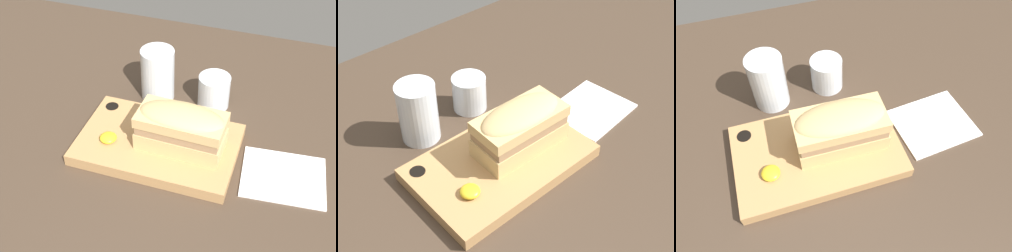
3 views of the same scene
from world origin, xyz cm
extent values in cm
cube|color=#423326|center=(0.00, 0.00, 1.00)|extent=(187.39, 105.47, 2.00)
cube|color=tan|center=(3.83, -0.23, 3.25)|extent=(32.29, 20.50, 2.51)
cylinder|color=black|center=(-9.45, 7.15, 3.95)|extent=(2.87, 2.87, 1.25)
cube|color=tan|center=(8.68, 0.23, 6.34)|extent=(17.45, 8.85, 3.67)
cube|color=#9E7A56|center=(8.68, 0.23, 9.10)|extent=(16.75, 8.49, 1.85)
cube|color=tan|center=(8.68, 0.23, 11.12)|extent=(17.45, 8.85, 2.20)
ellipsoid|color=tan|center=(8.68, 0.23, 12.04)|extent=(17.10, 8.67, 3.30)
ellipsoid|color=gold|center=(-5.75, -3.22, 5.21)|extent=(3.50, 3.50, 1.40)
cylinder|color=silver|center=(-2.16, 17.09, 8.16)|extent=(7.67, 7.67, 12.33)
cylinder|color=silver|center=(-2.16, 17.09, 4.97)|extent=(6.75, 6.75, 5.55)
cylinder|color=silver|center=(10.96, 17.99, 5.78)|extent=(7.20, 7.20, 7.57)
cylinder|color=#470A14|center=(10.96, 17.99, 5.23)|extent=(6.48, 6.48, 6.06)
cube|color=white|center=(29.55, 0.23, 2.20)|extent=(17.20, 14.95, 0.40)
camera|label=1|loc=(27.67, -65.68, 69.36)|focal=50.00mm
camera|label=2|loc=(-36.24, -46.34, 64.55)|focal=50.00mm
camera|label=3|loc=(-1.66, -34.79, 58.54)|focal=35.00mm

